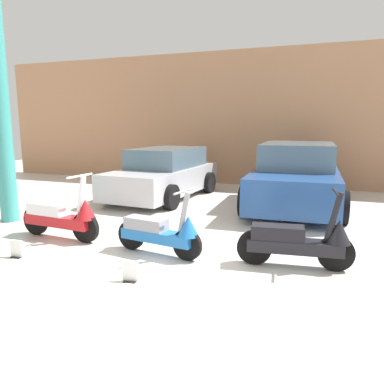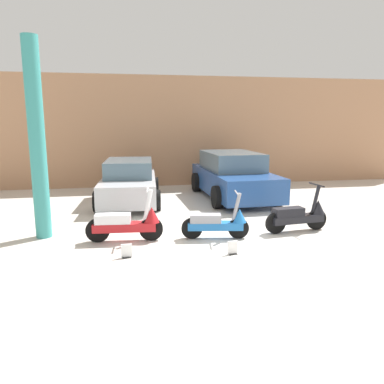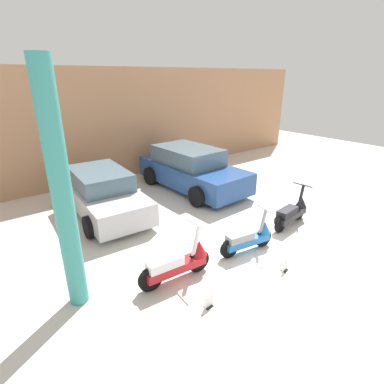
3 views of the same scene
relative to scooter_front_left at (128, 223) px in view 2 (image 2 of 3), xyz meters
name	(u,v)px [view 2 (image 2 of 3)]	position (x,y,z in m)	size (l,w,h in m)	color
ground_plane	(245,245)	(2.35, -0.70, -0.40)	(28.00, 28.00, 0.00)	silver
wall_back	(186,131)	(2.35, 6.81, 1.69)	(19.60, 0.12, 4.18)	tan
scooter_front_left	(128,223)	(0.00, 0.00, 0.00)	(1.61, 0.58, 1.12)	black
scooter_front_right	(218,222)	(1.91, -0.16, -0.04)	(1.45, 0.55, 1.01)	black
scooter_front_center	(299,215)	(3.86, 0.03, -0.01)	(1.54, 0.56, 1.08)	black
car_rear_left	(129,182)	(0.09, 3.96, 0.22)	(2.04, 3.92, 1.30)	#B7B7BC
car_rear_center	(233,176)	(3.46, 4.05, 0.31)	(2.24, 4.43, 1.48)	navy
placard_near_left_scooter	(127,252)	(-0.04, -0.98, -0.28)	(0.20, 0.13, 0.26)	black
placard_near_right_scooter	(233,248)	(1.94, -1.16, -0.28)	(0.20, 0.14, 0.26)	black
support_column_side	(37,141)	(-1.81, 0.62, 1.69)	(0.34, 0.34, 4.18)	teal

